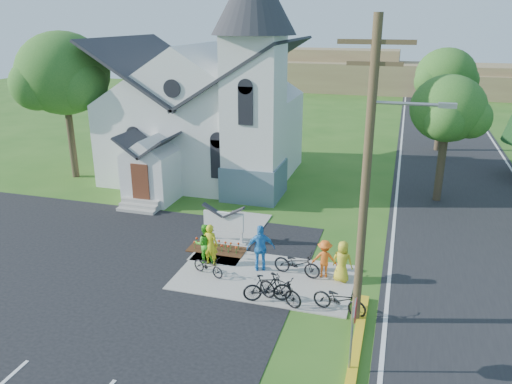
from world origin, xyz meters
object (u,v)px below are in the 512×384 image
(bike_0, at_px, (208,266))
(cyclist_4, at_px, (342,261))
(stop_sign, at_px, (354,320))
(bike_2, at_px, (297,263))
(cyclist_2, at_px, (261,248))
(cyclist_0, at_px, (210,244))
(church_sign, at_px, (224,222))
(bike_1, at_px, (267,288))
(bike_4, at_px, (340,299))
(cyclist_3, at_px, (324,259))
(bike_3, at_px, (280,289))
(utility_pole, at_px, (369,171))
(cyclist_1, at_px, (205,243))

(bike_0, distance_m, cyclist_4, 5.32)
(stop_sign, bearing_deg, bike_2, 117.56)
(bike_0, bearing_deg, cyclist_2, -41.88)
(cyclist_0, bearing_deg, church_sign, -79.27)
(stop_sign, distance_m, bike_1, 4.65)
(bike_0, relative_size, cyclist_4, 0.90)
(stop_sign, height_order, bike_1, stop_sign)
(bike_0, xyz_separation_m, cyclist_4, (5.20, 1.04, 0.44))
(cyclist_0, height_order, bike_4, cyclist_0)
(stop_sign, relative_size, cyclist_2, 1.26)
(bike_4, bearing_deg, cyclist_3, 33.95)
(bike_0, height_order, bike_3, bike_3)
(stop_sign, xyz_separation_m, bike_1, (-3.35, 3.00, -1.20))
(utility_pole, xyz_separation_m, bike_4, (-0.66, 0.30, -4.84))
(utility_pole, relative_size, cyclist_2, 5.09)
(cyclist_3, xyz_separation_m, bike_4, (0.93, -2.43, -0.27))
(church_sign, xyz_separation_m, bike_3, (3.76, -4.40, -0.42))
(stop_sign, relative_size, cyclist_0, 1.37)
(cyclist_1, bearing_deg, stop_sign, 120.20)
(cyclist_1, height_order, bike_4, cyclist_1)
(bike_1, relative_size, cyclist_3, 1.15)
(bike_0, relative_size, cyclist_2, 0.77)
(church_sign, distance_m, bike_0, 3.26)
(bike_0, bearing_deg, cyclist_0, 35.46)
(bike_2, xyz_separation_m, bike_3, (-0.15, -2.22, 0.05))
(bike_2, bearing_deg, bike_4, -129.59)
(utility_pole, xyz_separation_m, cyclist_4, (-0.88, 2.57, -4.52))
(stop_sign, distance_m, bike_4, 3.32)
(utility_pole, xyz_separation_m, cyclist_1, (-6.61, 2.52, -4.49))
(utility_pole, bearing_deg, bike_4, 155.68)
(cyclist_1, xyz_separation_m, bike_2, (3.95, -0.00, -0.35))
(bike_2, bearing_deg, cyclist_2, 98.14)
(bike_0, bearing_deg, church_sign, 29.19)
(utility_pole, height_order, bike_2, utility_pole)
(cyclist_0, xyz_separation_m, bike_4, (5.65, -2.11, -0.39))
(church_sign, bearing_deg, cyclist_1, -91.12)
(cyclist_1, height_order, bike_1, cyclist_1)
(bike_2, bearing_deg, church_sign, 69.39)
(bike_0, bearing_deg, bike_1, -93.36)
(utility_pole, distance_m, cyclist_1, 8.38)
(church_sign, height_order, cyclist_4, cyclist_4)
(bike_1, height_order, cyclist_4, cyclist_4)
(bike_1, bearing_deg, church_sign, 18.41)
(bike_1, bearing_deg, cyclist_4, -64.96)
(cyclist_3, distance_m, cyclist_4, 0.74)
(bike_2, distance_m, cyclist_4, 1.81)
(bike_3, bearing_deg, bike_2, 17.76)
(bike_0, xyz_separation_m, cyclist_1, (-0.53, 1.00, 0.46))
(stop_sign, relative_size, cyclist_4, 1.48)
(bike_2, xyz_separation_m, cyclist_3, (1.06, 0.21, 0.27))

